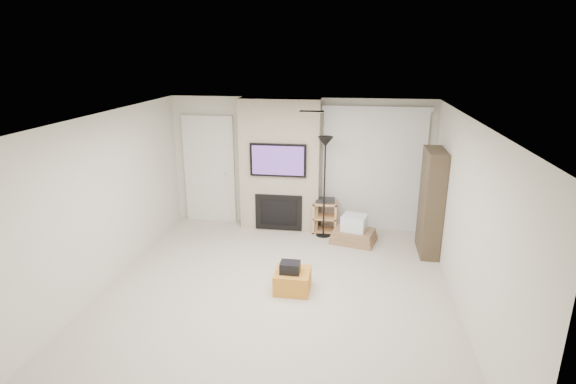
# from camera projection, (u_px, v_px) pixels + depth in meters

# --- Properties ---
(floor) EXTENTS (5.00, 5.50, 0.00)m
(floor) POSITION_uv_depth(u_px,v_px,m) (276.00, 293.00, 6.43)
(floor) COLOR beige
(floor) RESTS_ON ground
(ceiling) EXTENTS (5.00, 5.50, 0.00)m
(ceiling) POSITION_uv_depth(u_px,v_px,m) (274.00, 119.00, 5.68)
(ceiling) COLOR white
(ceiling) RESTS_ON wall_back
(wall_back) EXTENTS (5.00, 0.00, 2.50)m
(wall_back) POSITION_uv_depth(u_px,v_px,m) (300.00, 163.00, 8.65)
(wall_back) COLOR beige
(wall_back) RESTS_ON ground
(wall_front) EXTENTS (5.00, 0.00, 2.50)m
(wall_front) POSITION_uv_depth(u_px,v_px,m) (214.00, 332.00, 3.46)
(wall_front) COLOR beige
(wall_front) RESTS_ON ground
(wall_left) EXTENTS (0.00, 5.50, 2.50)m
(wall_left) POSITION_uv_depth(u_px,v_px,m) (103.00, 203.00, 6.41)
(wall_left) COLOR beige
(wall_left) RESTS_ON ground
(wall_right) EXTENTS (0.00, 5.50, 2.50)m
(wall_right) POSITION_uv_depth(u_px,v_px,m) (468.00, 221.00, 5.71)
(wall_right) COLOR beige
(wall_right) RESTS_ON ground
(hvac_vent) EXTENTS (0.35, 0.18, 0.01)m
(hvac_vent) POSITION_uv_depth(u_px,v_px,m) (312.00, 111.00, 6.38)
(hvac_vent) COLOR silver
(hvac_vent) RESTS_ON ceiling
(ottoman) EXTENTS (0.50, 0.50, 0.30)m
(ottoman) POSITION_uv_depth(u_px,v_px,m) (293.00, 281.00, 6.48)
(ottoman) COLOR #C47C26
(ottoman) RESTS_ON floor
(black_bag) EXTENTS (0.28, 0.22, 0.16)m
(black_bag) POSITION_uv_depth(u_px,v_px,m) (290.00, 267.00, 6.38)
(black_bag) COLOR black
(black_bag) RESTS_ON ottoman
(fireplace_wall) EXTENTS (1.50, 0.47, 2.50)m
(fireplace_wall) POSITION_uv_depth(u_px,v_px,m) (280.00, 166.00, 8.51)
(fireplace_wall) COLOR tan
(fireplace_wall) RESTS_ON floor
(entry_door) EXTENTS (1.02, 0.11, 2.14)m
(entry_door) POSITION_uv_depth(u_px,v_px,m) (210.00, 170.00, 8.93)
(entry_door) COLOR silver
(entry_door) RESTS_ON floor
(vertical_blinds) EXTENTS (1.98, 0.10, 2.37)m
(vertical_blinds) POSITION_uv_depth(u_px,v_px,m) (373.00, 165.00, 8.40)
(vertical_blinds) COLOR silver
(vertical_blinds) RESTS_ON floor
(floor_lamp) EXTENTS (0.28, 0.28, 1.88)m
(floor_lamp) POSITION_uv_depth(u_px,v_px,m) (325.00, 159.00, 8.02)
(floor_lamp) COLOR black
(floor_lamp) RESTS_ON floor
(av_stand) EXTENTS (0.45, 0.38, 0.66)m
(av_stand) POSITION_uv_depth(u_px,v_px,m) (325.00, 214.00, 8.54)
(av_stand) COLOR tan
(av_stand) RESTS_ON floor
(box_stack) EXTENTS (0.88, 0.75, 0.51)m
(box_stack) POSITION_uv_depth(u_px,v_px,m) (354.00, 232.00, 8.11)
(box_stack) COLOR #8E6A4A
(box_stack) RESTS_ON floor
(bookshelf) EXTENTS (0.30, 0.80, 1.80)m
(bookshelf) POSITION_uv_depth(u_px,v_px,m) (431.00, 202.00, 7.50)
(bookshelf) COLOR #382D1F
(bookshelf) RESTS_ON floor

